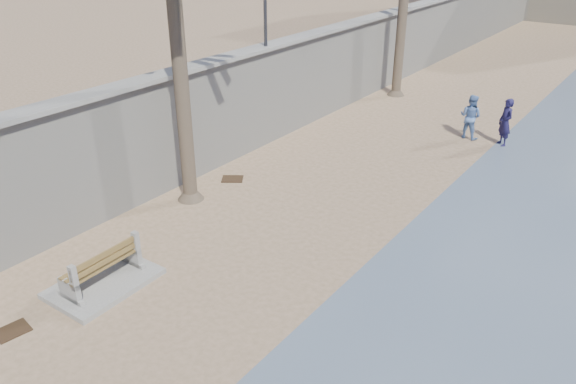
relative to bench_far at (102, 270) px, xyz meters
The scene contains 8 objects.
seawall 17.79m from the bench_far, 98.75° to the left, with size 0.45×70.00×3.50m, color gray.
wall_cap 18.01m from the bench_far, 98.75° to the left, with size 0.80×70.00×0.12m, color gray.
bench_far is the anchor object (origin of this frame).
person_a 15.21m from the bench_far, 71.94° to the left, with size 0.74×0.50×2.05m, color #19153A.
person_b 14.85m from the bench_far, 76.75° to the left, with size 0.91×0.71×1.90m, color #5273AB.
debris_b 2.20m from the bench_far, 95.72° to the right, with size 0.65×0.52×0.03m, color #382616.
debris_c 6.37m from the bench_far, 103.19° to the left, with size 0.68×0.55×0.03m, color #382616.
debris_d 0.91m from the bench_far, 158.29° to the left, with size 0.44×0.35×0.03m, color #382616.
Camera 1 is at (7.29, -3.72, 7.74)m, focal length 35.00 mm.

